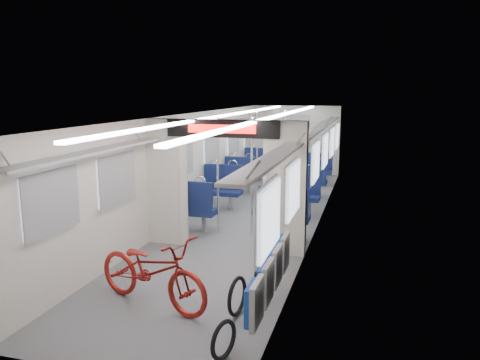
{
  "coord_description": "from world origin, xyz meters",
  "views": [
    {
      "loc": [
        2.46,
        -9.69,
        2.79
      ],
      "look_at": [
        0.08,
        -1.25,
        1.11
      ],
      "focal_mm": 35.0,
      "sensor_mm": 36.0,
      "label": 1
    }
  ],
  "objects_px": {
    "flip_bench": "(271,274)",
    "bike_hoop_c": "(259,281)",
    "seat_bay_near_left": "(208,193)",
    "bicycle": "(152,270)",
    "stanchion_near_left": "(218,177)",
    "stanchion_far_right": "(284,155)",
    "seat_bay_far_left": "(251,168)",
    "seat_bay_far_right": "(314,172)",
    "bike_hoop_b": "(237,298)",
    "seat_bay_near_right": "(293,199)",
    "stanchion_far_left": "(257,157)",
    "bike_hoop_a": "(224,342)",
    "stanchion_near_right": "(252,177)"
  },
  "relations": [
    {
      "from": "bike_hoop_b",
      "to": "seat_bay_near_right",
      "type": "xyz_separation_m",
      "value": [
        -0.0,
        4.18,
        0.33
      ]
    },
    {
      "from": "seat_bay_near_left",
      "to": "stanchion_near_right",
      "type": "relative_size",
      "value": 1.0
    },
    {
      "from": "seat_bay_near_left",
      "to": "seat_bay_far_right",
      "type": "relative_size",
      "value": 1.17
    },
    {
      "from": "flip_bench",
      "to": "stanchion_far_right",
      "type": "xyz_separation_m",
      "value": [
        -1.03,
        6.48,
        0.57
      ]
    },
    {
      "from": "bicycle",
      "to": "bike_hoop_c",
      "type": "relative_size",
      "value": 4.0
    },
    {
      "from": "stanchion_near_left",
      "to": "stanchion_near_right",
      "type": "xyz_separation_m",
      "value": [
        0.65,
        0.09,
        0.0
      ]
    },
    {
      "from": "stanchion_near_left",
      "to": "flip_bench",
      "type": "bearing_deg",
      "value": -61.3
    },
    {
      "from": "seat_bay_near_right",
      "to": "bike_hoop_a",
      "type": "bearing_deg",
      "value": -88.46
    },
    {
      "from": "flip_bench",
      "to": "bike_hoop_c",
      "type": "height_order",
      "value": "flip_bench"
    },
    {
      "from": "flip_bench",
      "to": "stanchion_near_left",
      "type": "xyz_separation_m",
      "value": [
        -1.73,
        3.16,
        0.57
      ]
    },
    {
      "from": "seat_bay_near_right",
      "to": "stanchion_far_right",
      "type": "distance_m",
      "value": 2.49
    },
    {
      "from": "bike_hoop_c",
      "to": "stanchion_far_right",
      "type": "height_order",
      "value": "stanchion_far_right"
    },
    {
      "from": "bicycle",
      "to": "flip_bench",
      "type": "bearing_deg",
      "value": -69.48
    },
    {
      "from": "stanchion_near_left",
      "to": "stanchion_far_right",
      "type": "height_order",
      "value": "same"
    },
    {
      "from": "seat_bay_far_right",
      "to": "stanchion_far_right",
      "type": "height_order",
      "value": "stanchion_far_right"
    },
    {
      "from": "seat_bay_near_right",
      "to": "seat_bay_far_left",
      "type": "distance_m",
      "value": 4.19
    },
    {
      "from": "bike_hoop_b",
      "to": "seat_bay_near_right",
      "type": "distance_m",
      "value": 4.19
    },
    {
      "from": "seat_bay_near_left",
      "to": "stanchion_far_right",
      "type": "relative_size",
      "value": 1.0
    },
    {
      "from": "stanchion_far_left",
      "to": "bike_hoop_a",
      "type": "bearing_deg",
      "value": -79.08
    },
    {
      "from": "stanchion_near_left",
      "to": "seat_bay_near_right",
      "type": "bearing_deg",
      "value": 36.83
    },
    {
      "from": "seat_bay_far_left",
      "to": "stanchion_far_right",
      "type": "bearing_deg",
      "value": -48.44
    },
    {
      "from": "bike_hoop_b",
      "to": "seat_bay_near_right",
      "type": "relative_size",
      "value": 0.23
    },
    {
      "from": "bicycle",
      "to": "stanchion_far_left",
      "type": "distance_m",
      "value": 6.07
    },
    {
      "from": "bicycle",
      "to": "bike_hoop_a",
      "type": "bearing_deg",
      "value": -108.56
    },
    {
      "from": "stanchion_far_left",
      "to": "stanchion_far_right",
      "type": "bearing_deg",
      "value": 40.67
    },
    {
      "from": "bike_hoop_c",
      "to": "stanchion_far_left",
      "type": "xyz_separation_m",
      "value": [
        -1.33,
        5.35,
        0.94
      ]
    },
    {
      "from": "bike_hoop_a",
      "to": "stanchion_far_right",
      "type": "height_order",
      "value": "stanchion_far_right"
    },
    {
      "from": "bike_hoop_b",
      "to": "stanchion_near_right",
      "type": "height_order",
      "value": "stanchion_near_right"
    },
    {
      "from": "bike_hoop_c",
      "to": "stanchion_far_left",
      "type": "distance_m",
      "value": 5.59
    },
    {
      "from": "bike_hoop_b",
      "to": "stanchion_near_right",
      "type": "distance_m",
      "value": 3.48
    },
    {
      "from": "flip_bench",
      "to": "seat_bay_near_left",
      "type": "height_order",
      "value": "seat_bay_near_left"
    },
    {
      "from": "flip_bench",
      "to": "seat_bay_near_right",
      "type": "distance_m",
      "value": 4.16
    },
    {
      "from": "bicycle",
      "to": "bike_hoop_a",
      "type": "relative_size",
      "value": 4.19
    },
    {
      "from": "bike_hoop_a",
      "to": "seat_bay_far_left",
      "type": "height_order",
      "value": "seat_bay_far_left"
    },
    {
      "from": "bike_hoop_a",
      "to": "stanchion_far_right",
      "type": "xyz_separation_m",
      "value": [
        -0.75,
        7.5,
        0.96
      ]
    },
    {
      "from": "bike_hoop_b",
      "to": "seat_bay_far_left",
      "type": "xyz_separation_m",
      "value": [
        -1.87,
        7.93,
        0.33
      ]
    },
    {
      "from": "seat_bay_near_right",
      "to": "stanchion_far_right",
      "type": "relative_size",
      "value": 0.97
    },
    {
      "from": "seat_bay_far_left",
      "to": "seat_bay_far_right",
      "type": "relative_size",
      "value": 1.11
    },
    {
      "from": "bike_hoop_a",
      "to": "stanchion_far_left",
      "type": "height_order",
      "value": "stanchion_far_left"
    },
    {
      "from": "bike_hoop_c",
      "to": "stanchion_near_right",
      "type": "bearing_deg",
      "value": 106.46
    },
    {
      "from": "bicycle",
      "to": "seat_bay_far_right",
      "type": "xyz_separation_m",
      "value": [
        1.15,
        7.81,
        0.04
      ]
    },
    {
      "from": "stanchion_near_right",
      "to": "stanchion_far_left",
      "type": "height_order",
      "value": "same"
    },
    {
      "from": "seat_bay_near_right",
      "to": "stanchion_far_left",
      "type": "xyz_separation_m",
      "value": [
        -1.21,
        1.83,
        0.59
      ]
    },
    {
      "from": "bicycle",
      "to": "stanchion_near_left",
      "type": "distance_m",
      "value": 3.3
    },
    {
      "from": "flip_bench",
      "to": "seat_bay_near_left",
      "type": "distance_m",
      "value": 4.74
    },
    {
      "from": "bike_hoop_a",
      "to": "bike_hoop_b",
      "type": "bearing_deg",
      "value": 97.91
    },
    {
      "from": "stanchion_near_left",
      "to": "stanchion_far_left",
      "type": "distance_m",
      "value": 2.81
    },
    {
      "from": "stanchion_near_left",
      "to": "stanchion_near_right",
      "type": "bearing_deg",
      "value": 8.15
    },
    {
      "from": "bicycle",
      "to": "seat_bay_far_right",
      "type": "relative_size",
      "value": 0.94
    },
    {
      "from": "bike_hoop_b",
      "to": "bicycle",
      "type": "bearing_deg",
      "value": -178.77
    }
  ]
}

